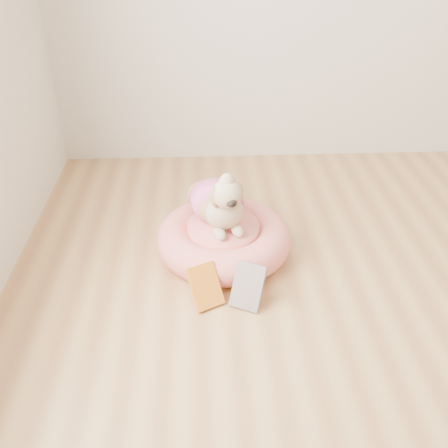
{
  "coord_description": "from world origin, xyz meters",
  "views": [
    {
      "loc": [
        -1.1,
        -0.87,
        1.45
      ],
      "look_at": [
        -1.0,
        1.08,
        0.2
      ],
      "focal_mm": 40.0,
      "sensor_mm": 36.0,
      "label": 1
    }
  ],
  "objects_px": {
    "pet_bed": "(223,239)",
    "book_yellow": "(205,286)",
    "dog": "(219,192)",
    "book_white": "(248,286)"
  },
  "relations": [
    {
      "from": "dog",
      "to": "pet_bed",
      "type": "bearing_deg",
      "value": -70.15
    },
    {
      "from": "book_yellow",
      "to": "book_white",
      "type": "height_order",
      "value": "book_white"
    },
    {
      "from": "book_yellow",
      "to": "dog",
      "type": "bearing_deg",
      "value": 51.97
    },
    {
      "from": "pet_bed",
      "to": "book_yellow",
      "type": "relative_size",
      "value": 3.45
    },
    {
      "from": "dog",
      "to": "book_white",
      "type": "height_order",
      "value": "dog"
    },
    {
      "from": "dog",
      "to": "book_white",
      "type": "distance_m",
      "value": 0.48
    },
    {
      "from": "pet_bed",
      "to": "book_white",
      "type": "bearing_deg",
      "value": -77.28
    },
    {
      "from": "book_white",
      "to": "dog",
      "type": "bearing_deg",
      "value": 130.82
    },
    {
      "from": "pet_bed",
      "to": "book_white",
      "type": "height_order",
      "value": "book_white"
    },
    {
      "from": "pet_bed",
      "to": "book_white",
      "type": "xyz_separation_m",
      "value": [
        0.08,
        -0.38,
        0.01
      ]
    }
  ]
}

